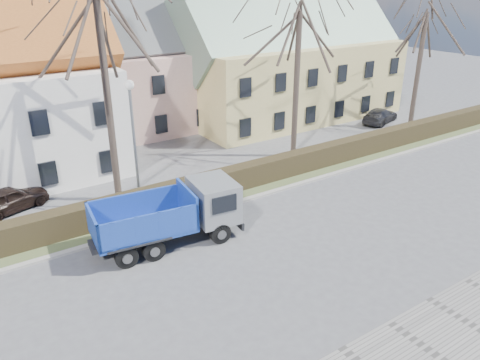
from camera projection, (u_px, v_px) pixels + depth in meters
ground at (238, 262)px, 19.51m from camera, size 120.00×120.00×0.00m
curb_far at (186, 217)px, 22.99m from camera, size 80.00×0.30×0.12m
grass_strip at (172, 205)px, 24.22m from camera, size 80.00×3.00×0.10m
hedge at (173, 196)px, 23.83m from camera, size 60.00×0.90×1.30m
building_pink at (136, 77)px, 35.20m from camera, size 10.80×8.80×8.00m
building_yellow at (286, 64)px, 38.91m from camera, size 18.80×10.80×8.50m
tree_1 at (106, 81)px, 22.45m from camera, size 9.20×9.20×12.65m
tree_2 at (297, 72)px, 28.87m from camera, size 8.00×8.00×11.00m
tree_3 at (420, 59)px, 35.07m from camera, size 7.60×7.60×10.45m
dump_truck at (162, 218)px, 20.23m from camera, size 6.92×3.22×2.67m
streetlight at (135, 146)px, 22.81m from camera, size 0.52×0.52×6.63m
cart_frame at (139, 225)px, 21.69m from camera, size 0.85×0.61×0.70m
parked_car_a at (9, 199)px, 23.49m from camera, size 4.10×2.69×1.30m
parked_car_b at (380, 116)px, 37.83m from camera, size 4.38×2.80×1.18m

